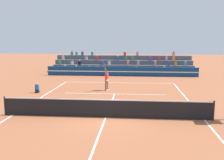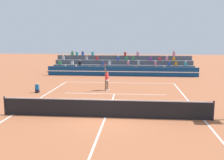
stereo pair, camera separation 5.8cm
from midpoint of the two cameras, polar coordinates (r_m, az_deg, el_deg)
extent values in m
plane|color=#AD603D|center=(15.08, -1.35, -8.15)|extent=(120.00, 120.00, 0.00)
cube|color=white|center=(26.63, 1.61, -0.58)|extent=(11.00, 0.10, 0.01)
cube|color=white|center=(16.61, -20.71, -7.10)|extent=(0.10, 23.80, 0.01)
cube|color=white|center=(15.46, 19.56, -8.23)|extent=(0.10, 23.80, 0.01)
cube|color=white|center=(21.27, 0.65, -3.04)|extent=(8.25, 0.10, 0.01)
cube|color=white|center=(15.08, -1.35, -8.14)|extent=(0.10, 12.85, 0.01)
cylinder|color=black|center=(16.68, -22.21, -5.19)|extent=(0.10, 0.10, 1.10)
cylinder|color=black|center=(15.43, 21.30, -6.25)|extent=(0.10, 0.10, 1.10)
cube|color=black|center=(14.94, -1.36, -6.32)|extent=(11.90, 0.02, 1.00)
cube|color=white|center=(14.81, -1.37, -4.34)|extent=(11.90, 0.04, 0.06)
cube|color=navy|center=(31.29, 2.18, 1.87)|extent=(18.00, 0.24, 1.10)
cube|color=white|center=(31.16, 2.17, 1.84)|extent=(18.00, 0.02, 0.10)
cube|color=#4C515B|center=(32.58, 2.30, 1.67)|extent=(17.83, 0.95, 0.55)
cube|color=orange|center=(32.31, 5.36, 2.46)|extent=(0.32, 0.22, 0.44)
sphere|color=brown|center=(32.27, 5.36, 3.02)|extent=(0.18, 0.18, 0.18)
cube|color=#338C4C|center=(32.40, 9.56, 2.39)|extent=(0.32, 0.22, 0.44)
sphere|color=brown|center=(32.37, 9.57, 2.95)|extent=(0.18, 0.18, 0.18)
cube|color=#338C4C|center=(33.50, -10.04, 2.59)|extent=(0.32, 0.22, 0.44)
sphere|color=beige|center=(33.46, -10.06, 3.13)|extent=(0.18, 0.18, 0.18)
cube|color=#338C4C|center=(32.56, -1.78, 2.54)|extent=(0.32, 0.22, 0.44)
sphere|color=brown|center=(32.52, -1.79, 3.10)|extent=(0.18, 0.18, 0.18)
cube|color=#B2B2B7|center=(32.49, 11.36, 2.36)|extent=(0.32, 0.22, 0.44)
sphere|color=tan|center=(32.46, 11.38, 2.92)|extent=(0.18, 0.18, 0.18)
cube|color=silver|center=(33.16, -7.73, 2.58)|extent=(0.32, 0.22, 0.44)
sphere|color=beige|center=(33.12, -7.74, 3.13)|extent=(0.18, 0.18, 0.18)
cube|color=yellow|center=(32.82, -4.88, 2.57)|extent=(0.32, 0.22, 0.44)
sphere|color=brown|center=(32.79, -4.89, 3.12)|extent=(0.18, 0.18, 0.18)
cube|color=#B2B2B7|center=(32.66, -3.12, 2.55)|extent=(0.32, 0.22, 0.44)
sphere|color=brown|center=(32.62, -3.12, 3.11)|extent=(0.18, 0.18, 0.18)
cube|color=black|center=(32.98, -6.35, 2.57)|extent=(0.32, 0.22, 0.44)
sphere|color=brown|center=(32.95, -6.35, 3.13)|extent=(0.18, 0.18, 0.18)
cube|color=#4C515B|center=(33.49, 2.39, 2.34)|extent=(17.83, 0.95, 1.10)
cube|color=silver|center=(34.19, -8.58, 3.68)|extent=(0.32, 0.22, 0.44)
sphere|color=brown|center=(34.16, -8.60, 4.22)|extent=(0.18, 0.18, 0.18)
cube|color=black|center=(33.96, -6.94, 3.68)|extent=(0.32, 0.22, 0.44)
sphere|color=tan|center=(33.94, -6.95, 4.22)|extent=(0.18, 0.18, 0.18)
cube|color=#2D4CA5|center=(33.47, -2.00, 3.66)|extent=(0.32, 0.22, 0.44)
sphere|color=brown|center=(33.44, -2.00, 4.21)|extent=(0.18, 0.18, 0.18)
cube|color=pink|center=(33.29, 9.49, 3.52)|extent=(0.32, 0.22, 0.44)
sphere|color=beige|center=(33.26, 9.50, 4.07)|extent=(0.18, 0.18, 0.18)
cube|color=#2D4CA5|center=(33.45, 12.36, 3.46)|extent=(0.32, 0.22, 0.44)
sphere|color=brown|center=(33.42, 12.38, 4.00)|extent=(0.18, 0.18, 0.18)
cube|color=#B2B2B7|center=(33.20, 5.85, 3.58)|extent=(0.32, 0.22, 0.44)
sphere|color=tan|center=(33.17, 5.85, 4.13)|extent=(0.18, 0.18, 0.18)
cube|color=silver|center=(33.37, -0.51, 3.65)|extent=(0.32, 0.22, 0.44)
sphere|color=#9E7051|center=(33.34, -0.51, 4.20)|extent=(0.18, 0.18, 0.18)
cube|color=pink|center=(33.21, 3.58, 3.61)|extent=(0.32, 0.22, 0.44)
sphere|color=beige|center=(33.18, 3.59, 4.16)|extent=(0.18, 0.18, 0.18)
cube|color=#338C4C|center=(34.62, -11.21, 3.68)|extent=(0.32, 0.22, 0.44)
sphere|color=brown|center=(34.59, -11.23, 4.20)|extent=(0.18, 0.18, 0.18)
cube|color=teal|center=(33.76, 15.78, 3.38)|extent=(0.32, 0.22, 0.44)
sphere|color=beige|center=(33.73, 15.80, 3.92)|extent=(0.18, 0.18, 0.18)
cube|color=orange|center=(33.57, 13.80, 3.43)|extent=(0.32, 0.22, 0.44)
sphere|color=brown|center=(33.54, 13.82, 3.97)|extent=(0.18, 0.18, 0.18)
cube|color=#4C515B|center=(34.40, 2.47, 2.98)|extent=(17.83, 0.95, 1.65)
cube|color=#338C4C|center=(34.10, 4.69, 4.67)|extent=(0.32, 0.22, 0.44)
sphere|color=brown|center=(34.08, 4.70, 5.20)|extent=(0.18, 0.18, 0.18)
cube|color=purple|center=(34.15, 8.41, 4.61)|extent=(0.32, 0.22, 0.44)
sphere|color=brown|center=(34.12, 8.43, 5.14)|extent=(0.18, 0.18, 0.18)
cube|color=#B2B2B7|center=(34.71, -5.49, 4.73)|extent=(0.32, 0.22, 0.44)
sphere|color=brown|center=(34.68, -5.50, 5.26)|extent=(0.18, 0.18, 0.18)
cube|color=pink|center=(34.32, 11.89, 4.53)|extent=(0.32, 0.22, 0.44)
sphere|color=beige|center=(34.30, 11.91, 5.07)|extent=(0.18, 0.18, 0.18)
cube|color=#338C4C|center=(34.12, 3.20, 4.69)|extent=(0.32, 0.22, 0.44)
sphere|color=brown|center=(34.10, 3.21, 5.22)|extent=(0.18, 0.18, 0.18)
cube|color=orange|center=(34.44, 13.37, 4.50)|extent=(0.32, 0.22, 0.44)
sphere|color=tan|center=(34.41, 13.39, 5.03)|extent=(0.18, 0.18, 0.18)
cube|color=#2D4CA5|center=(34.18, 1.37, 4.70)|extent=(0.32, 0.22, 0.44)
sphere|color=beige|center=(34.15, 1.37, 5.24)|extent=(0.18, 0.18, 0.18)
cube|color=#B2B2B7|center=(35.43, -10.52, 4.71)|extent=(0.32, 0.22, 0.44)
sphere|color=tan|center=(35.41, -10.54, 5.23)|extent=(0.18, 0.18, 0.18)
cube|color=red|center=(34.48, -3.27, 4.73)|extent=(0.32, 0.22, 0.44)
sphere|color=#9E7051|center=(34.46, -3.28, 5.26)|extent=(0.18, 0.18, 0.18)
cube|color=red|center=(34.23, 10.42, 4.57)|extent=(0.32, 0.22, 0.44)
sphere|color=brown|center=(34.21, 10.43, 5.10)|extent=(0.18, 0.18, 0.18)
cube|color=#4C515B|center=(35.32, 2.55, 3.59)|extent=(17.83, 0.95, 2.20)
cube|color=red|center=(35.04, 2.93, 5.70)|extent=(0.32, 0.22, 0.44)
sphere|color=beige|center=(35.02, 2.93, 6.23)|extent=(0.18, 0.18, 0.18)
cube|color=pink|center=(35.01, 5.67, 5.67)|extent=(0.32, 0.22, 0.44)
sphere|color=tan|center=(34.99, 5.67, 6.19)|extent=(0.18, 0.18, 0.18)
cube|color=teal|center=(35.49, -4.20, 5.73)|extent=(0.32, 0.22, 0.44)
sphere|color=beige|center=(35.47, -4.20, 6.25)|extent=(0.18, 0.18, 0.18)
cube|color=pink|center=(35.35, 13.37, 5.50)|extent=(0.32, 0.22, 0.44)
sphere|color=brown|center=(35.34, 13.39, 6.02)|extent=(0.18, 0.18, 0.18)
cube|color=#338C4C|center=(36.05, -8.58, 5.71)|extent=(0.32, 0.22, 0.44)
sphere|color=brown|center=(36.04, -8.60, 6.22)|extent=(0.18, 0.18, 0.18)
cube|color=teal|center=(35.90, -7.58, 5.72)|extent=(0.32, 0.22, 0.44)
sphere|color=beige|center=(35.89, -7.59, 6.23)|extent=(0.18, 0.18, 0.18)
cube|color=#2D4CA5|center=(35.74, -6.33, 5.73)|extent=(0.32, 0.22, 0.44)
sphere|color=#9E7051|center=(35.72, -6.34, 6.24)|extent=(0.18, 0.18, 0.18)
cube|color=black|center=(22.60, -15.88, -2.52)|extent=(0.28, 0.36, 0.12)
cube|color=black|center=(22.58, -15.90, -2.22)|extent=(0.28, 0.24, 0.18)
cube|color=#1966B2|center=(22.53, -15.93, -1.50)|extent=(0.30, 0.18, 0.40)
sphere|color=tan|center=(22.48, -15.96, -0.77)|extent=(0.17, 0.17, 0.17)
cylinder|color=brown|center=(22.70, -0.93, -1.12)|extent=(0.14, 0.14, 0.90)
cylinder|color=brown|center=(22.52, -1.30, -1.20)|extent=(0.14, 0.14, 0.90)
cube|color=white|center=(22.53, -1.06, 0.07)|extent=(0.27, 0.36, 0.20)
cube|color=red|center=(22.49, -1.06, 0.82)|extent=(0.28, 0.40, 0.56)
sphere|color=brown|center=(22.44, -1.07, 1.73)|extent=(0.22, 0.22, 0.22)
cube|color=white|center=(22.76, -0.83, -2.13)|extent=(0.28, 0.18, 0.09)
cube|color=white|center=(22.59, -1.20, -2.22)|extent=(0.28, 0.18, 0.09)
cylinder|color=brown|center=(22.72, -0.86, 0.75)|extent=(0.09, 0.09, 0.56)
cylinder|color=brown|center=(22.13, -1.34, 2.00)|extent=(0.15, 0.29, 0.60)
cylinder|color=black|center=(21.96, -1.46, 2.94)|extent=(0.05, 0.11, 0.22)
torus|color=#B21E1E|center=(21.89, -1.51, 3.37)|extent=(0.12, 0.39, 0.39)
sphere|color=#C6DB33|center=(23.08, 3.01, -2.01)|extent=(0.07, 0.07, 0.07)
camera|label=1|loc=(0.03, -89.92, 0.01)|focal=42.00mm
camera|label=2|loc=(0.03, 90.08, -0.01)|focal=42.00mm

